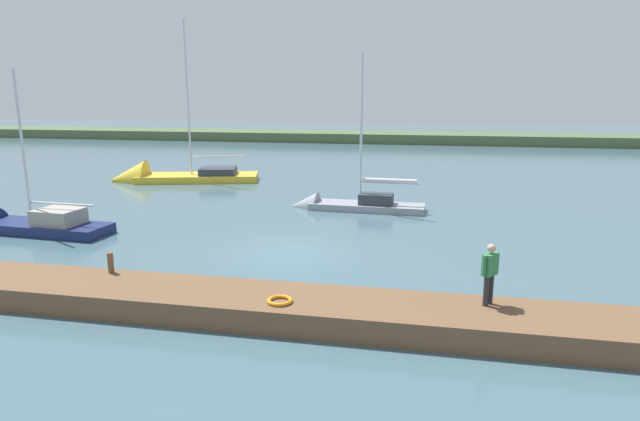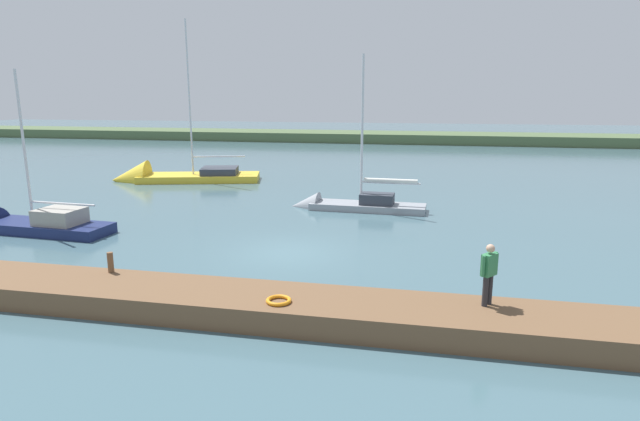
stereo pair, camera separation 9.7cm
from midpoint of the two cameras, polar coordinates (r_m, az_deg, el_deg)
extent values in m
plane|color=#42606B|center=(19.77, -3.73, -4.68)|extent=(200.00, 200.00, 0.00)
cube|color=#4C603D|center=(69.11, 7.24, 7.55)|extent=(180.00, 8.00, 2.40)
cube|color=brown|center=(14.44, -9.84, -10.08)|extent=(27.38, 2.21, 0.66)
cylinder|color=brown|center=(16.71, -22.27, -5.36)|extent=(0.18, 0.18, 0.62)
torus|color=orange|center=(13.46, -4.67, -9.88)|extent=(0.66, 0.66, 0.10)
cube|color=gold|center=(37.42, -13.38, 3.35)|extent=(8.70, 4.79, 0.73)
cone|color=gold|center=(38.53, -20.47, 3.16)|extent=(3.10, 3.30, 2.75)
cube|color=#333842|center=(37.11, -11.25, 4.32)|extent=(2.96, 2.84, 0.47)
cylinder|color=silver|center=(37.05, -14.48, 11.85)|extent=(0.12, 0.12, 10.38)
cylinder|color=silver|center=(36.99, -11.35, 5.86)|extent=(3.55, 1.04, 0.10)
cube|color=navy|center=(25.57, -28.29, -2.04)|extent=(6.11, 2.16, 0.76)
cube|color=gray|center=(24.83, -26.97, -0.61)|extent=(1.89, 1.58, 0.66)
cylinder|color=silver|center=(25.40, -30.08, 6.01)|extent=(0.11, 0.11, 6.49)
cylinder|color=silver|center=(24.61, -26.79, 0.67)|extent=(3.25, 0.28, 0.09)
cube|color=gray|center=(27.15, 5.06, 0.06)|extent=(6.03, 1.89, 0.70)
cone|color=gray|center=(27.84, -1.88, 0.41)|extent=(1.56, 1.72, 1.66)
cube|color=#333842|center=(26.96, 6.11, 1.30)|extent=(1.77, 1.20, 0.54)
cylinder|color=silver|center=(26.63, 4.47, 8.78)|extent=(0.13, 0.13, 7.53)
cylinder|color=silver|center=(26.73, 7.59, 3.05)|extent=(3.04, 0.22, 0.10)
cylinder|color=silver|center=(26.71, 7.60, 3.30)|extent=(2.74, 0.31, 0.20)
cylinder|color=#28282D|center=(13.89, 18.12, -8.23)|extent=(0.14, 0.14, 0.79)
cylinder|color=#28282D|center=(13.74, 17.68, -8.44)|extent=(0.14, 0.14, 0.79)
cube|color=#337F4C|center=(13.59, 18.09, -5.67)|extent=(0.44, 0.47, 0.56)
sphere|color=tan|center=(13.47, 18.21, -3.98)|extent=(0.21, 0.21, 0.21)
cylinder|color=#337F4C|center=(13.81, 18.69, -5.37)|extent=(0.09, 0.09, 0.53)
cylinder|color=#337F4C|center=(13.38, 17.48, -5.86)|extent=(0.09, 0.09, 0.53)
camera|label=1|loc=(0.05, -90.15, -0.03)|focal=28.98mm
camera|label=2|loc=(0.05, 89.85, 0.03)|focal=28.98mm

